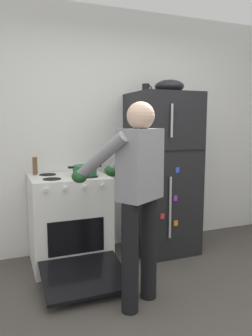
{
  "coord_description": "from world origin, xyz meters",
  "views": [
    {
      "loc": [
        -1.19,
        -1.64,
        1.44
      ],
      "look_at": [
        -0.03,
        1.32,
        1.0
      ],
      "focal_mm": 34.77,
      "sensor_mm": 36.0,
      "label": 1
    }
  ],
  "objects_px": {
    "person_cook": "(136,186)",
    "pepper_mill": "(35,166)",
    "red_pot": "(85,170)",
    "coffee_mug": "(146,88)",
    "stove_range": "(70,221)",
    "mixing_bowl": "(169,87)",
    "refrigerator": "(162,173)"
  },
  "relations": [
    {
      "from": "person_cook",
      "to": "pepper_mill",
      "type": "height_order",
      "value": "person_cook"
    },
    {
      "from": "red_pot",
      "to": "pepper_mill",
      "type": "height_order",
      "value": "pepper_mill"
    },
    {
      "from": "coffee_mug",
      "to": "pepper_mill",
      "type": "distance_m",
      "value": 1.43
    },
    {
      "from": "stove_range",
      "to": "mixing_bowl",
      "type": "relative_size",
      "value": 3.82
    },
    {
      "from": "stove_range",
      "to": "mixing_bowl",
      "type": "xyz_separation_m",
      "value": [
        1.13,
        0.02,
        1.39
      ]
    },
    {
      "from": "refrigerator",
      "to": "stove_range",
      "type": "xyz_separation_m",
      "value": [
        -1.05,
        -0.02,
        -0.43
      ]
    },
    {
      "from": "stove_range",
      "to": "pepper_mill",
      "type": "height_order",
      "value": "pepper_mill"
    },
    {
      "from": "pepper_mill",
      "to": "mixing_bowl",
      "type": "xyz_separation_m",
      "value": [
        1.43,
        -0.2,
        0.83
      ]
    },
    {
      "from": "person_cook",
      "to": "mixing_bowl",
      "type": "height_order",
      "value": "mixing_bowl"
    },
    {
      "from": "red_pot",
      "to": "stove_range",
      "type": "bearing_deg",
      "value": 168.64
    },
    {
      "from": "coffee_mug",
      "to": "pepper_mill",
      "type": "height_order",
      "value": "coffee_mug"
    },
    {
      "from": "refrigerator",
      "to": "mixing_bowl",
      "type": "height_order",
      "value": "mixing_bowl"
    },
    {
      "from": "red_pot",
      "to": "coffee_mug",
      "type": "relative_size",
      "value": 3.02
    },
    {
      "from": "refrigerator",
      "to": "stove_range",
      "type": "bearing_deg",
      "value": -179.05
    },
    {
      "from": "pepper_mill",
      "to": "refrigerator",
      "type": "bearing_deg",
      "value": -8.42
    },
    {
      "from": "coffee_mug",
      "to": "pepper_mill",
      "type": "xyz_separation_m",
      "value": [
        -1.18,
        0.15,
        -0.8
      ]
    },
    {
      "from": "refrigerator",
      "to": "person_cook",
      "type": "height_order",
      "value": "refrigerator"
    },
    {
      "from": "red_pot",
      "to": "coffee_mug",
      "type": "height_order",
      "value": "coffee_mug"
    },
    {
      "from": "coffee_mug",
      "to": "mixing_bowl",
      "type": "distance_m",
      "value": 0.26
    },
    {
      "from": "red_pot",
      "to": "coffee_mug",
      "type": "bearing_deg",
      "value": 7.95
    },
    {
      "from": "stove_range",
      "to": "red_pot",
      "type": "relative_size",
      "value": 3.6
    },
    {
      "from": "red_pot",
      "to": "pepper_mill",
      "type": "distance_m",
      "value": 0.52
    },
    {
      "from": "stove_range",
      "to": "refrigerator",
      "type": "bearing_deg",
      "value": 0.95
    },
    {
      "from": "coffee_mug",
      "to": "mixing_bowl",
      "type": "height_order",
      "value": "mixing_bowl"
    },
    {
      "from": "mixing_bowl",
      "to": "refrigerator",
      "type": "bearing_deg",
      "value": -179.78
    },
    {
      "from": "person_cook",
      "to": "red_pot",
      "type": "relative_size",
      "value": 4.72
    },
    {
      "from": "refrigerator",
      "to": "pepper_mill",
      "type": "xyz_separation_m",
      "value": [
        -1.35,
        0.2,
        0.13
      ]
    },
    {
      "from": "stove_range",
      "to": "coffee_mug",
      "type": "xyz_separation_m",
      "value": [
        0.88,
        0.07,
        1.36
      ]
    },
    {
      "from": "person_cook",
      "to": "mixing_bowl",
      "type": "xyz_separation_m",
      "value": [
        0.8,
        0.95,
        0.87
      ]
    },
    {
      "from": "person_cook",
      "to": "coffee_mug",
      "type": "distance_m",
      "value": 1.42
    },
    {
      "from": "refrigerator",
      "to": "red_pot",
      "type": "distance_m",
      "value": 0.9
    },
    {
      "from": "stove_range",
      "to": "person_cook",
      "type": "xyz_separation_m",
      "value": [
        0.33,
        -0.93,
        0.51
      ]
    }
  ]
}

